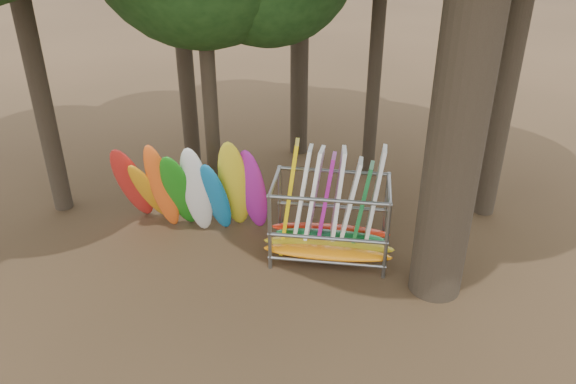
# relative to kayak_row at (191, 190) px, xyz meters

# --- Properties ---
(ground) EXTENTS (120.00, 120.00, 0.00)m
(ground) POSITION_rel_kayak_row_xyz_m (1.78, -1.45, -1.31)
(ground) COLOR #47331E
(ground) RESTS_ON ground
(kayak_row) EXTENTS (3.97, 1.94, 3.05)m
(kayak_row) POSITION_rel_kayak_row_xyz_m (0.00, 0.00, 0.00)
(kayak_row) COLOR red
(kayak_row) RESTS_ON ground
(storage_rack) EXTENTS (3.16, 1.56, 2.89)m
(storage_rack) POSITION_rel_kayak_row_xyz_m (3.54, -0.46, -0.37)
(storage_rack) COLOR slate
(storage_rack) RESTS_ON ground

